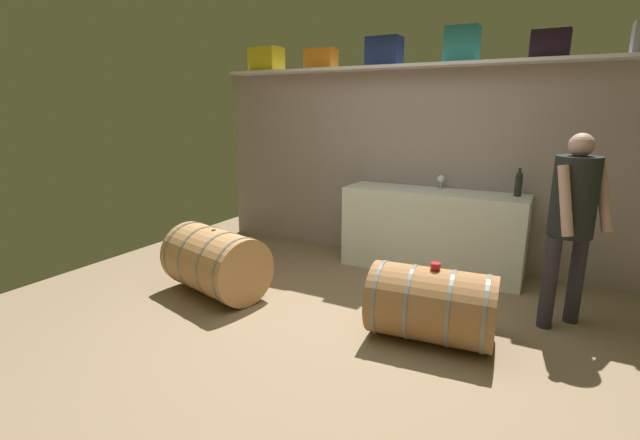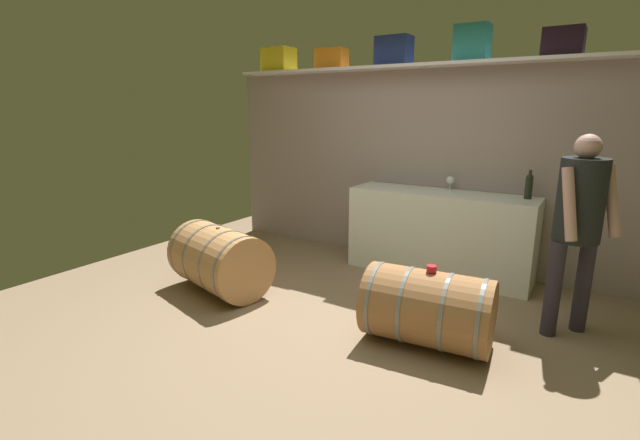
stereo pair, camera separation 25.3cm
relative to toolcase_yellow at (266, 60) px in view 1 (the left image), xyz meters
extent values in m
cube|color=#8B7157|center=(1.91, -1.41, -2.29)|extent=(6.26, 7.36, 0.02)
cube|color=gray|center=(1.91, 0.15, -1.22)|extent=(5.06, 0.10, 2.11)
cube|color=silver|center=(1.91, 0.00, -0.16)|extent=(4.65, 0.40, 0.03)
cube|color=yellow|center=(0.00, 0.00, 0.00)|extent=(0.39, 0.28, 0.28)
cube|color=orange|center=(0.75, 0.00, -0.03)|extent=(0.35, 0.23, 0.22)
cube|color=navy|center=(1.51, 0.00, 0.01)|extent=(0.36, 0.25, 0.29)
cube|color=#23787C|center=(2.32, 0.00, 0.03)|extent=(0.31, 0.25, 0.33)
cube|color=black|center=(3.10, 0.00, -0.02)|extent=(0.33, 0.29, 0.24)
cube|color=silver|center=(2.17, -0.17, -1.84)|extent=(1.85, 0.53, 0.87)
cylinder|color=black|center=(2.96, -0.08, -1.31)|extent=(0.07, 0.07, 0.19)
sphere|color=black|center=(2.96, -0.08, -1.20)|extent=(0.06, 0.06, 0.06)
cylinder|color=black|center=(2.96, -0.08, -1.16)|extent=(0.03, 0.03, 0.06)
cylinder|color=white|center=(2.20, 0.01, -1.40)|extent=(0.07, 0.07, 0.00)
cylinder|color=white|center=(2.20, 0.01, -1.37)|extent=(0.01, 0.01, 0.07)
sphere|color=white|center=(2.20, 0.01, -1.30)|extent=(0.08, 0.08, 0.08)
sphere|color=maroon|center=(2.20, 0.01, -1.31)|extent=(0.05, 0.05, 0.05)
cylinder|color=#99673C|center=(2.57, -1.66, -1.99)|extent=(0.94, 0.63, 0.55)
cylinder|color=slate|center=(2.20, -1.69, -1.99)|extent=(0.07, 0.57, 0.57)
cylinder|color=slate|center=(2.43, -1.67, -1.99)|extent=(0.07, 0.57, 0.57)
cylinder|color=slate|center=(2.72, -1.65, -1.99)|extent=(0.07, 0.57, 0.57)
cylinder|color=slate|center=(2.95, -1.63, -1.99)|extent=(0.07, 0.57, 0.57)
cylinder|color=#965845|center=(2.57, -1.66, -1.71)|extent=(0.04, 0.04, 0.01)
cylinder|color=tan|center=(0.57, -1.74, -1.97)|extent=(1.07, 0.83, 0.61)
cylinder|color=gray|center=(0.18, -1.63, -1.97)|extent=(0.18, 0.61, 0.62)
cylinder|color=gray|center=(0.42, -1.70, -1.97)|extent=(0.18, 0.61, 0.62)
cylinder|color=gray|center=(0.72, -1.77, -1.97)|extent=(0.18, 0.61, 0.62)
cylinder|color=gray|center=(0.96, -1.84, -1.97)|extent=(0.18, 0.61, 0.62)
cylinder|color=#80584E|center=(0.57, -1.74, -1.66)|extent=(0.04, 0.04, 0.01)
cylinder|color=red|center=(2.58, -1.66, -1.69)|extent=(0.07, 0.07, 0.05)
cylinder|color=#2D2733|center=(3.33, -1.02, -1.91)|extent=(0.11, 0.11, 0.74)
cylinder|color=#2D2733|center=(3.51, -0.82, -1.91)|extent=(0.11, 0.11, 0.74)
cylinder|color=black|center=(3.42, -0.92, -1.23)|extent=(0.32, 0.32, 0.61)
sphere|color=tan|center=(3.42, -0.92, -0.84)|extent=(0.18, 0.18, 0.18)
cylinder|color=tan|center=(3.36, -1.12, -1.23)|extent=(0.19, 0.19, 0.52)
cylinder|color=tan|center=(3.61, -0.85, -1.23)|extent=(0.21, 0.21, 0.52)
camera|label=1|loc=(3.30, -4.77, -0.58)|focal=25.25mm
camera|label=2|loc=(3.52, -4.64, -0.58)|focal=25.25mm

